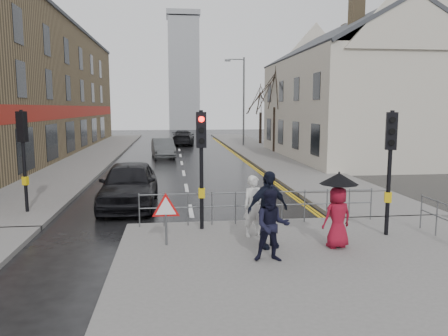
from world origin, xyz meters
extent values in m
plane|color=black|center=(0.00, 0.00, 0.00)|extent=(120.00, 120.00, 0.00)
cube|color=#605E5B|center=(3.00, -3.50, 0.07)|extent=(10.00, 9.00, 0.14)
cube|color=#605E5B|center=(-6.50, 23.00, 0.07)|extent=(4.00, 44.00, 0.14)
cube|color=#605E5B|center=(6.50, 25.00, 0.07)|extent=(4.00, 40.00, 0.14)
cube|color=#605E5B|center=(6.50, 3.00, 0.07)|extent=(4.00, 4.20, 0.14)
cube|color=#786445|center=(-12.00, 22.00, 5.00)|extent=(8.00, 42.00, 10.00)
cube|color=beige|center=(12.00, 18.00, 3.50)|extent=(9.00, 16.00, 7.00)
cube|color=#786445|center=(10.50, 14.00, 9.20)|extent=(0.70, 0.90, 1.80)
cube|color=#786445|center=(13.20, 22.00, 9.20)|extent=(0.70, 0.90, 1.80)
cube|color=#94979C|center=(1.50, 62.00, 9.00)|extent=(5.00, 5.00, 18.00)
cylinder|color=black|center=(0.20, 0.20, 1.84)|extent=(0.11, 0.11, 3.40)
cube|color=black|center=(0.20, 0.20, 2.99)|extent=(0.28, 0.22, 1.00)
cylinder|color=#FF0C07|center=(0.20, 0.06, 3.29)|extent=(0.16, 0.04, 0.16)
cylinder|color=black|center=(0.20, 0.06, 2.99)|extent=(0.16, 0.04, 0.16)
cylinder|color=black|center=(0.20, 0.06, 2.69)|extent=(0.16, 0.04, 0.16)
cube|color=gold|center=(0.20, 0.20, 1.19)|extent=(0.18, 0.14, 0.28)
cylinder|color=black|center=(5.20, -1.00, 1.84)|extent=(0.11, 0.11, 3.40)
cube|color=black|center=(5.20, -1.00, 2.99)|extent=(0.34, 0.30, 1.00)
cylinder|color=black|center=(5.15, -1.13, 3.29)|extent=(0.16, 0.09, 0.16)
cylinder|color=black|center=(5.15, -1.13, 2.99)|extent=(0.16, 0.09, 0.16)
cylinder|color=black|center=(5.15, -1.13, 2.69)|extent=(0.16, 0.09, 0.16)
cube|color=gold|center=(5.20, -1.00, 1.19)|extent=(0.22, 0.19, 0.28)
cylinder|color=black|center=(-5.50, 3.00, 1.84)|extent=(0.11, 0.11, 3.40)
cube|color=black|center=(-5.50, 3.00, 2.99)|extent=(0.34, 0.30, 1.00)
cylinder|color=black|center=(-5.45, 3.13, 3.29)|extent=(0.16, 0.09, 0.16)
cylinder|color=black|center=(-5.45, 3.13, 2.99)|extent=(0.16, 0.09, 0.16)
cylinder|color=black|center=(-5.45, 3.13, 2.69)|extent=(0.16, 0.09, 0.16)
cube|color=gold|center=(-5.50, 3.00, 1.19)|extent=(0.22, 0.19, 0.28)
cylinder|color=#595B5E|center=(-1.60, 0.60, 0.64)|extent=(0.04, 0.04, 1.00)
cylinder|color=#595B5E|center=(5.50, 0.60, 0.64)|extent=(0.04, 0.04, 1.00)
cylinder|color=#595B5E|center=(1.95, 0.60, 1.09)|extent=(7.10, 0.04, 0.04)
cylinder|color=#595B5E|center=(1.95, 0.60, 0.69)|extent=(7.10, 0.04, 0.04)
cylinder|color=#595B5E|center=(6.50, -0.50, 0.64)|extent=(0.04, 0.04, 1.00)
cylinder|color=#595B5E|center=(-0.80, -1.20, 0.56)|extent=(0.06, 0.06, 0.85)
cylinder|color=red|center=(-0.80, -1.20, 1.09)|extent=(0.80, 0.03, 0.80)
cylinder|color=white|center=(-0.80, -1.22, 1.09)|extent=(0.60, 0.03, 0.60)
cylinder|color=#595B5E|center=(6.00, 28.00, 4.14)|extent=(0.16, 0.16, 8.00)
cylinder|color=#595B5E|center=(5.30, 28.00, 7.94)|extent=(1.40, 0.10, 0.10)
cube|color=#595B5E|center=(4.50, 28.00, 7.84)|extent=(0.50, 0.25, 0.18)
cylinder|color=black|center=(7.50, 22.00, 1.89)|extent=(0.26, 0.26, 3.50)
cylinder|color=black|center=(8.00, 30.00, 1.64)|extent=(0.26, 0.26, 3.00)
imported|color=silver|center=(1.55, -0.69, 0.97)|extent=(0.69, 0.54, 1.67)
imported|color=black|center=(1.60, -2.66, 0.97)|extent=(0.86, 0.71, 1.65)
imported|color=maroon|center=(3.44, -1.89, 0.91)|extent=(0.84, 0.64, 1.55)
cylinder|color=black|center=(3.44, -1.89, 1.01)|extent=(0.02, 0.02, 1.75)
cone|color=black|center=(3.44, -1.89, 1.89)|extent=(0.96, 0.96, 0.28)
imported|color=black|center=(1.72, -1.67, 1.10)|extent=(1.22, 0.83, 1.93)
imported|color=black|center=(-2.20, 4.00, 0.83)|extent=(1.99, 4.89, 1.66)
imported|color=#444749|center=(-1.27, 19.81, 0.70)|extent=(1.93, 4.37, 1.39)
imported|color=black|center=(0.46, 30.27, 0.73)|extent=(2.43, 5.17, 1.46)
camera|label=1|loc=(-0.62, -12.04, 3.61)|focal=35.00mm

